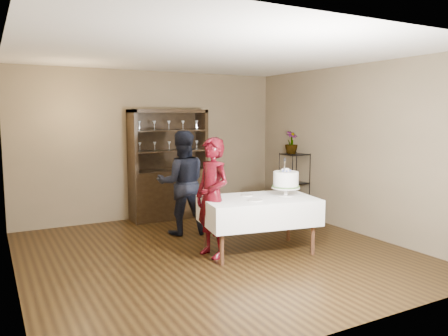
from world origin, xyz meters
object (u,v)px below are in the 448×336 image
at_px(potted_plant, 291,143).
at_px(man, 182,183).
at_px(woman, 212,197).
at_px(china_hutch, 169,183).
at_px(cake_table, 258,211).
at_px(cake, 286,181).
at_px(plant_etagere, 294,183).

bearing_deg(potted_plant, man, -177.25).
height_order(woman, potted_plant, woman).
relative_size(china_hutch, woman, 1.24).
height_order(cake_table, cake, cake).
bearing_deg(cake_table, potted_plant, 41.42).
bearing_deg(potted_plant, china_hutch, 153.57).
relative_size(plant_etagere, man, 0.72).
relative_size(china_hutch, plant_etagere, 1.67).
bearing_deg(man, cake_table, 126.96).
xyz_separation_m(china_hutch, cake_table, (0.35, -2.50, -0.08)).
height_order(china_hutch, woman, china_hutch).
height_order(cake_table, woman, woman).
bearing_deg(potted_plant, plant_etagere, -40.71).
relative_size(cake_table, cake, 3.07).
bearing_deg(woman, cake, 67.34).
relative_size(china_hutch, potted_plant, 4.80).
distance_m(woman, potted_plant, 2.75).
xyz_separation_m(china_hutch, cake, (0.76, -2.56, 0.32)).
bearing_deg(woman, china_hutch, 161.27).
bearing_deg(cake, plant_etagere, 48.78).
distance_m(cake_table, cake, 0.58).
bearing_deg(cake_table, man, 111.83).
relative_size(cake_table, woman, 1.04).
xyz_separation_m(plant_etagere, cake_table, (-1.73, -1.44, -0.07)).
height_order(china_hutch, cake_table, china_hutch).
height_order(plant_etagere, cake, cake).
bearing_deg(plant_etagere, cake_table, -140.24).
xyz_separation_m(cake_table, cake, (0.41, -0.07, 0.40)).
xyz_separation_m(cake, potted_plant, (1.27, 1.55, 0.41)).
distance_m(plant_etagere, cake_table, 2.26).
distance_m(cake_table, man, 1.51).
xyz_separation_m(woman, potted_plant, (2.33, 1.35, 0.59)).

